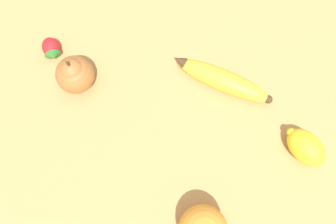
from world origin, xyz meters
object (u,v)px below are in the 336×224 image
at_px(strawberry, 51,49).
at_px(lemon, 306,147).
at_px(pear, 75,74).
at_px(banana, 222,80).

relative_size(strawberry, lemon, 0.61).
xyz_separation_m(pear, lemon, (0.35, 0.30, -0.01)).
distance_m(banana, lemon, 0.20).
height_order(banana, pear, pear).
bearing_deg(lemon, banana, -164.51).
bearing_deg(banana, strawberry, 13.51).
height_order(banana, strawberry, banana).
relative_size(banana, pear, 2.04).
height_order(banana, lemon, lemon).
xyz_separation_m(pear, strawberry, (-0.09, -0.02, -0.02)).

